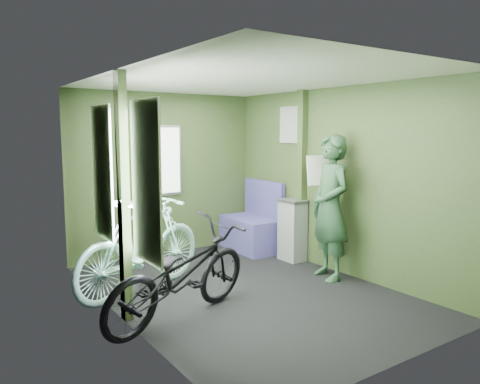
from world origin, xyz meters
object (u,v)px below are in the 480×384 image
at_px(passenger, 330,207).
at_px(bench_seat, 252,230).
at_px(bicycle_black, 182,321).
at_px(bicycle_mint, 143,293).
at_px(waste_box, 292,230).

distance_m(passenger, bench_seat, 1.72).
relative_size(bicycle_black, bicycle_mint, 0.99).
xyz_separation_m(passenger, waste_box, (0.15, 0.85, -0.44)).
bearing_deg(bicycle_black, waste_box, -83.32).
distance_m(bicycle_mint, bench_seat, 2.29).
bearing_deg(waste_box, bicycle_black, -155.31).
distance_m(passenger, waste_box, 0.97).
bearing_deg(passenger, waste_box, -175.54).
distance_m(bicycle_mint, passenger, 2.36).
height_order(bicycle_black, bicycle_mint, bicycle_mint).
distance_m(waste_box, bench_seat, 0.79).
relative_size(passenger, bench_seat, 1.68).
distance_m(bicycle_black, bicycle_mint, 0.95).
bearing_deg(bicycle_black, passenger, -103.27).
height_order(passenger, waste_box, passenger).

